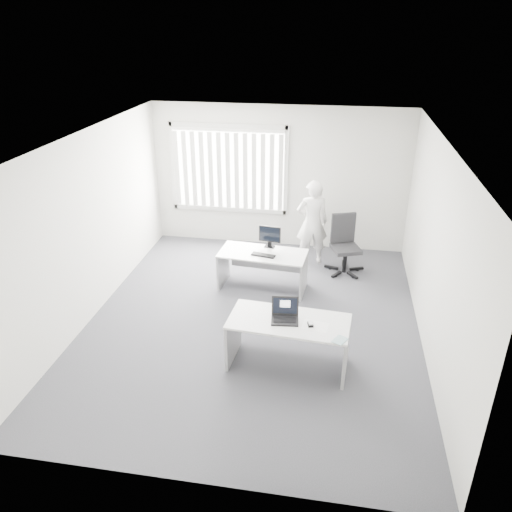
% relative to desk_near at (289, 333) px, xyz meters
% --- Properties ---
extents(ground, '(6.00, 6.00, 0.00)m').
position_rel_desk_near_xyz_m(ground, '(-0.64, 0.96, -0.51)').
color(ground, '#515058').
rests_on(ground, ground).
extents(wall_back, '(5.00, 0.02, 2.80)m').
position_rel_desk_near_xyz_m(wall_back, '(-0.64, 3.96, 0.89)').
color(wall_back, beige).
rests_on(wall_back, ground).
extents(wall_front, '(5.00, 0.02, 2.80)m').
position_rel_desk_near_xyz_m(wall_front, '(-0.64, -2.04, 0.89)').
color(wall_front, beige).
rests_on(wall_front, ground).
extents(wall_left, '(0.02, 6.00, 2.80)m').
position_rel_desk_near_xyz_m(wall_left, '(-3.14, 0.96, 0.89)').
color(wall_left, beige).
rests_on(wall_left, ground).
extents(wall_right, '(0.02, 6.00, 2.80)m').
position_rel_desk_near_xyz_m(wall_right, '(1.86, 0.96, 0.89)').
color(wall_right, beige).
rests_on(wall_right, ground).
extents(ceiling, '(5.00, 6.00, 0.02)m').
position_rel_desk_near_xyz_m(ceiling, '(-0.64, 0.96, 2.29)').
color(ceiling, white).
rests_on(ceiling, wall_back).
extents(window, '(2.32, 0.06, 1.76)m').
position_rel_desk_near_xyz_m(window, '(-1.64, 3.92, 1.04)').
color(window, '#B5B5B0').
rests_on(window, wall_back).
extents(blinds, '(2.20, 0.10, 1.50)m').
position_rel_desk_near_xyz_m(blinds, '(-1.64, 3.86, 1.01)').
color(blinds, silver).
rests_on(blinds, wall_back).
extents(desk_near, '(1.61, 0.85, 0.71)m').
position_rel_desk_near_xyz_m(desk_near, '(0.00, 0.00, 0.00)').
color(desk_near, silver).
rests_on(desk_near, ground).
extents(desk_far, '(1.51, 0.81, 0.67)m').
position_rel_desk_near_xyz_m(desk_far, '(-0.67, 2.06, -0.03)').
color(desk_far, silver).
rests_on(desk_far, ground).
extents(office_chair, '(0.79, 0.79, 1.07)m').
position_rel_desk_near_xyz_m(office_chair, '(0.71, 2.94, -0.18)').
color(office_chair, black).
rests_on(office_chair, ground).
extents(person, '(0.66, 0.51, 1.62)m').
position_rel_desk_near_xyz_m(person, '(0.08, 3.21, 0.30)').
color(person, silver).
rests_on(person, ground).
extents(laptop, '(0.38, 0.34, 0.27)m').
position_rel_desk_near_xyz_m(laptop, '(-0.05, -0.03, 0.33)').
color(laptop, black).
rests_on(laptop, desk_near).
extents(paper_sheet, '(0.36, 0.28, 0.00)m').
position_rel_desk_near_xyz_m(paper_sheet, '(0.34, -0.07, 0.20)').
color(paper_sheet, white).
rests_on(paper_sheet, desk_near).
extents(mouse, '(0.09, 0.12, 0.05)m').
position_rel_desk_near_xyz_m(mouse, '(0.28, -0.07, 0.22)').
color(mouse, silver).
rests_on(mouse, paper_sheet).
extents(booklet, '(0.21, 0.23, 0.01)m').
position_rel_desk_near_xyz_m(booklet, '(0.65, -0.34, 0.20)').
color(booklet, white).
rests_on(booklet, desk_near).
extents(keyboard, '(0.42, 0.21, 0.02)m').
position_rel_desk_near_xyz_m(keyboard, '(-0.64, 1.95, 0.16)').
color(keyboard, black).
rests_on(keyboard, desk_far).
extents(monitor, '(0.40, 0.17, 0.38)m').
position_rel_desk_near_xyz_m(monitor, '(-0.59, 2.32, 0.34)').
color(monitor, black).
rests_on(monitor, desk_far).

